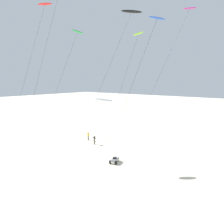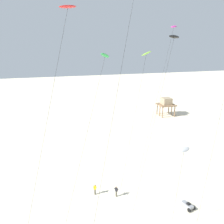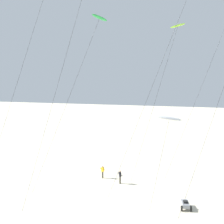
{
  "view_description": "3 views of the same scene",
  "coord_description": "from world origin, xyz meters",
  "px_view_note": "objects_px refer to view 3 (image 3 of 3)",
  "views": [
    {
      "loc": [
        25.42,
        -23.79,
        12.04
      ],
      "look_at": [
        0.65,
        7.11,
        6.24
      ],
      "focal_mm": 35.83,
      "sensor_mm": 36.0,
      "label": 1
    },
    {
      "loc": [
        -10.78,
        -22.89,
        21.84
      ],
      "look_at": [
        -2.7,
        7.21,
        12.46
      ],
      "focal_mm": 38.29,
      "sensor_mm": 36.0,
      "label": 2
    },
    {
      "loc": [
        9.68,
        -29.81,
        12.78
      ],
      "look_at": [
        -3.74,
        6.29,
        8.98
      ],
      "focal_mm": 49.13,
      "sensor_mm": 36.0,
      "label": 3
    }
  ],
  "objects_px": {
    "kite_green": "(98,21)",
    "kite_flyer_middle": "(103,171)",
    "kite_flyer_nearest": "(120,177)",
    "kite_lime": "(177,29)",
    "kite_white": "(169,119)",
    "beach_buggy": "(185,204)"
  },
  "relations": [
    {
      "from": "kite_green",
      "to": "kite_flyer_middle",
      "type": "bearing_deg",
      "value": 104.37
    },
    {
      "from": "kite_flyer_nearest",
      "to": "kite_lime",
      "type": "bearing_deg",
      "value": 40.61
    },
    {
      "from": "kite_white",
      "to": "beach_buggy",
      "type": "relative_size",
      "value": 4.53
    },
    {
      "from": "kite_white",
      "to": "kite_flyer_middle",
      "type": "xyz_separation_m",
      "value": [
        -9.86,
        6.72,
        -8.26
      ]
    },
    {
      "from": "kite_green",
      "to": "beach_buggy",
      "type": "height_order",
      "value": "kite_green"
    },
    {
      "from": "kite_white",
      "to": "beach_buggy",
      "type": "bearing_deg",
      "value": 17.87
    },
    {
      "from": "kite_white",
      "to": "kite_flyer_nearest",
      "type": "distance_m",
      "value": 12.09
    },
    {
      "from": "kite_white",
      "to": "kite_green",
      "type": "bearing_deg",
      "value": 158.83
    },
    {
      "from": "kite_white",
      "to": "kite_flyer_middle",
      "type": "bearing_deg",
      "value": 145.71
    },
    {
      "from": "kite_white",
      "to": "beach_buggy",
      "type": "distance_m",
      "value": 8.9
    },
    {
      "from": "kite_lime",
      "to": "kite_white",
      "type": "xyz_separation_m",
      "value": [
        1.05,
        -10.51,
        -10.36
      ]
    },
    {
      "from": "beach_buggy",
      "to": "kite_lime",
      "type": "bearing_deg",
      "value": 105.46
    },
    {
      "from": "kite_green",
      "to": "kite_white",
      "type": "bearing_deg",
      "value": -21.17
    },
    {
      "from": "kite_lime",
      "to": "kite_flyer_middle",
      "type": "xyz_separation_m",
      "value": [
        -8.81,
        -3.78,
        -18.61
      ]
    },
    {
      "from": "kite_flyer_nearest",
      "to": "beach_buggy",
      "type": "relative_size",
      "value": 0.78
    },
    {
      "from": "kite_white",
      "to": "kite_flyer_middle",
      "type": "relative_size",
      "value": 5.77
    },
    {
      "from": "kite_white",
      "to": "beach_buggy",
      "type": "xyz_separation_m",
      "value": [
        1.7,
        0.55,
        -8.72
      ]
    },
    {
      "from": "kite_lime",
      "to": "beach_buggy",
      "type": "bearing_deg",
      "value": -74.54
    },
    {
      "from": "kite_lime",
      "to": "kite_green",
      "type": "bearing_deg",
      "value": -138.73
    },
    {
      "from": "kite_lime",
      "to": "kite_flyer_nearest",
      "type": "xyz_separation_m",
      "value": [
        -5.91,
        -5.07,
        -18.61
      ]
    },
    {
      "from": "kite_flyer_middle",
      "to": "beach_buggy",
      "type": "relative_size",
      "value": 0.78
    },
    {
      "from": "kite_green",
      "to": "kite_flyer_nearest",
      "type": "xyz_separation_m",
      "value": [
        2.07,
        1.94,
        -18.93
      ]
    }
  ]
}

